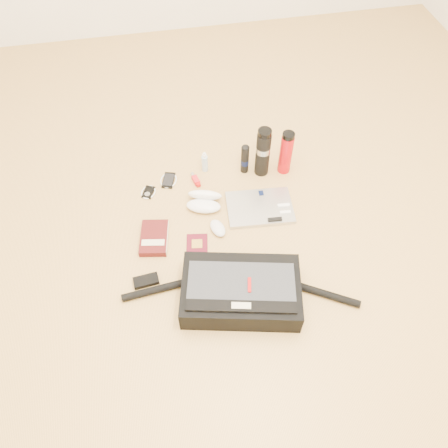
# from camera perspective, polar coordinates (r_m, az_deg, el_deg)

# --- Properties ---
(ground) EXTENTS (4.00, 4.00, 0.00)m
(ground) POSITION_cam_1_polar(r_m,az_deg,el_deg) (2.16, 1.10, -2.06)
(ground) COLOR tan
(ground) RESTS_ON ground
(messenger_bag) EXTENTS (1.04, 0.43, 0.15)m
(messenger_bag) POSITION_cam_1_polar(r_m,az_deg,el_deg) (1.94, 2.13, -8.75)
(messenger_bag) COLOR black
(messenger_bag) RESTS_ON ground
(laptop) EXTENTS (0.36, 0.26, 0.03)m
(laptop) POSITION_cam_1_polar(r_m,az_deg,el_deg) (2.28, 4.73, 2.15)
(laptop) COLOR #B0B1B3
(laptop) RESTS_ON ground
(book) EXTENTS (0.16, 0.22, 0.04)m
(book) POSITION_cam_1_polar(r_m,az_deg,el_deg) (2.17, -9.07, -1.81)
(book) COLOR #440F0F
(book) RESTS_ON ground
(passport) EXTENTS (0.12, 0.16, 0.01)m
(passport) POSITION_cam_1_polar(r_m,az_deg,el_deg) (2.14, -3.54, -2.87)
(passport) COLOR #4D0B18
(passport) RESTS_ON ground
(mouse) EXTENTS (0.09, 0.13, 0.04)m
(mouse) POSITION_cam_1_polar(r_m,az_deg,el_deg) (2.18, -0.82, -0.53)
(mouse) COLOR silver
(mouse) RESTS_ON ground
(sunglasses_case) EXTENTS (0.22, 0.19, 0.10)m
(sunglasses_case) POSITION_cam_1_polar(r_m,az_deg,el_deg) (2.27, -2.60, 3.07)
(sunglasses_case) COLOR white
(sunglasses_case) RESTS_ON ground
(ipod) EXTENTS (0.10, 0.10, 0.01)m
(ipod) POSITION_cam_1_polar(r_m,az_deg,el_deg) (2.38, -9.85, 4.11)
(ipod) COLOR black
(ipod) RESTS_ON ground
(phone) EXTENTS (0.11, 0.13, 0.01)m
(phone) POSITION_cam_1_polar(r_m,az_deg,el_deg) (2.42, -7.25, 5.69)
(phone) COLOR black
(phone) RESTS_ON ground
(inhaler) EXTENTS (0.04, 0.10, 0.03)m
(inhaler) POSITION_cam_1_polar(r_m,az_deg,el_deg) (2.40, -3.74, 5.80)
(inhaler) COLOR red
(inhaler) RESTS_ON ground
(spray_bottle) EXTENTS (0.04, 0.04, 0.13)m
(spray_bottle) POSITION_cam_1_polar(r_m,az_deg,el_deg) (2.42, -2.53, 8.01)
(spray_bottle) COLOR #A9C9DF
(spray_bottle) RESTS_ON ground
(aerosol_can) EXTENTS (0.05, 0.05, 0.19)m
(aerosol_can) POSITION_cam_1_polar(r_m,az_deg,el_deg) (2.40, 2.75, 8.51)
(aerosol_can) COLOR black
(aerosol_can) RESTS_ON ground
(thermos_black) EXTENTS (0.09, 0.09, 0.30)m
(thermos_black) POSITION_cam_1_polar(r_m,az_deg,el_deg) (2.36, 5.11, 9.35)
(thermos_black) COLOR black
(thermos_black) RESTS_ON ground
(thermos_red) EXTENTS (0.09, 0.09, 0.27)m
(thermos_red) POSITION_cam_1_polar(r_m,az_deg,el_deg) (2.39, 8.10, 9.20)
(thermos_red) COLOR #B70C13
(thermos_red) RESTS_ON ground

